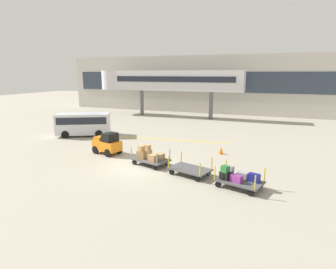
# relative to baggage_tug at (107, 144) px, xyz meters

# --- Properties ---
(ground_plane) EXTENTS (120.00, 120.00, 0.00)m
(ground_plane) POSITION_rel_baggage_tug_xyz_m (3.40, -1.80, -0.75)
(ground_plane) COLOR #A8A08E
(apron_lead_line) EXTENTS (14.01, 1.82, 0.01)m
(apron_lead_line) POSITION_rel_baggage_tug_xyz_m (0.73, 5.47, -0.75)
(apron_lead_line) COLOR yellow
(apron_lead_line) RESTS_ON ground_plane
(terminal_building) EXTENTS (48.41, 2.51, 8.25)m
(terminal_building) POSITION_rel_baggage_tug_xyz_m (3.40, 24.18, 3.38)
(terminal_building) COLOR #BCB7AD
(terminal_building) RESTS_ON ground_plane
(jet_bridge) EXTENTS (19.82, 3.00, 6.09)m
(jet_bridge) POSITION_rel_baggage_tug_xyz_m (-3.10, 18.19, 4.00)
(jet_bridge) COLOR silver
(jet_bridge) RESTS_ON ground_plane
(baggage_tug) EXTENTS (2.33, 1.72, 1.58)m
(baggage_tug) POSITION_rel_baggage_tug_xyz_m (0.00, 0.00, 0.00)
(baggage_tug) COLOR orange
(baggage_tug) RESTS_ON ground_plane
(baggage_cart_lead) EXTENTS (3.08, 1.99, 1.25)m
(baggage_cart_lead) POSITION_rel_baggage_tug_xyz_m (3.95, -1.19, -0.20)
(baggage_cart_lead) COLOR #4C4C4F
(baggage_cart_lead) RESTS_ON ground_plane
(baggage_cart_middle) EXTENTS (3.08, 1.99, 1.10)m
(baggage_cart_middle) POSITION_rel_baggage_tug_xyz_m (6.86, -2.03, -0.41)
(baggage_cart_middle) COLOR #4C4C4F
(baggage_cart_middle) RESTS_ON ground_plane
(baggage_cart_tail) EXTENTS (3.08, 1.99, 1.13)m
(baggage_cart_tail) POSITION_rel_baggage_tug_xyz_m (9.65, -2.84, -0.24)
(baggage_cart_tail) COLOR #4C4C4F
(baggage_cart_tail) RESTS_ON ground_plane
(shuttle_van) EXTENTS (5.14, 3.90, 2.10)m
(shuttle_van) POSITION_rel_baggage_tug_xyz_m (-5.42, 4.34, 0.48)
(shuttle_van) COLOR silver
(shuttle_van) RESTS_ON ground_plane
(safety_cone_near) EXTENTS (0.36, 0.36, 0.55)m
(safety_cone_near) POSITION_rel_baggage_tug_xyz_m (7.73, 2.89, -0.48)
(safety_cone_near) COLOR orange
(safety_cone_near) RESTS_ON ground_plane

